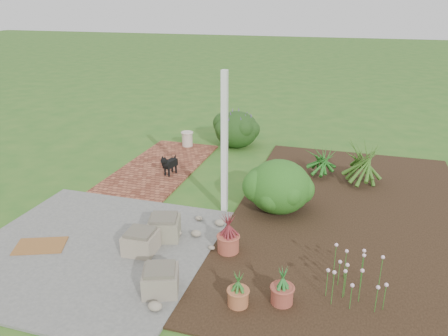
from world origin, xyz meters
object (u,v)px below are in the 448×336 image
(stone_trough_near, at_px, (161,281))
(evergreen_shrub, at_px, (279,185))
(cream_ceramic_urn, at_px, (187,139))
(black_dog, at_px, (169,163))

(stone_trough_near, distance_m, evergreen_shrub, 2.97)
(stone_trough_near, height_order, cream_ceramic_urn, cream_ceramic_urn)
(black_dog, distance_m, cream_ceramic_urn, 1.99)
(evergreen_shrub, bearing_deg, black_dog, 159.52)
(black_dog, bearing_deg, cream_ceramic_urn, 114.70)
(black_dog, height_order, cream_ceramic_urn, black_dog)
(evergreen_shrub, bearing_deg, cream_ceramic_urn, 134.74)
(stone_trough_near, bearing_deg, evergreen_shrub, 69.80)
(stone_trough_near, xyz_separation_m, evergreen_shrub, (1.02, 2.77, 0.31))
(black_dog, height_order, evergreen_shrub, evergreen_shrub)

